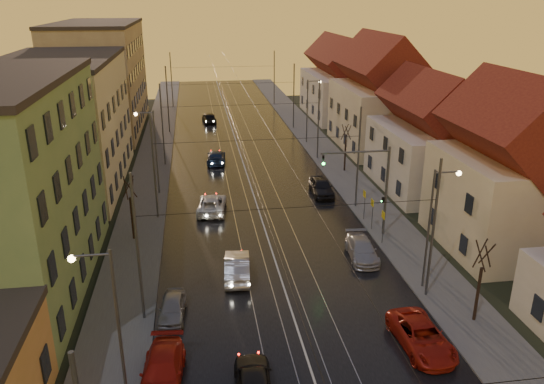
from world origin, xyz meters
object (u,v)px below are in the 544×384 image
driving_car_2 (212,204)px  driving_car_3 (216,157)px  parked_left_3 (172,307)px  driving_car_4 (209,118)px  driving_car_0 (254,382)px  street_lamp_3 (310,105)px  parked_right_0 (422,336)px  driving_car_1 (237,267)px  parked_right_2 (321,187)px  street_lamp_0 (110,316)px  traffic_light_mast (374,181)px  street_lamp_2 (152,144)px  street_lamp_1 (435,218)px  parked_left_2 (162,371)px  parked_right_1 (362,249)px

driving_car_2 → driving_car_3: 14.37m
parked_left_3 → driving_car_4: bearing=90.4°
driving_car_0 → street_lamp_3: bearing=-102.4°
driving_car_0 → parked_right_0: size_ratio=0.89×
driving_car_1 → driving_car_2: (-1.20, 11.66, -0.07)m
parked_left_3 → parked_right_2: (13.30, 18.50, 0.17)m
street_lamp_0 → traffic_light_mast: bearing=43.1°
driving_car_0 → driving_car_3: driving_car_0 is taller
street_lamp_2 → driving_car_1: size_ratio=1.71×
driving_car_4 → street_lamp_1: bearing=98.3°
street_lamp_0 → driving_car_4: street_lamp_0 is taller
driving_car_4 → parked_left_3: (-3.96, -50.37, -0.13)m
driving_car_1 → driving_car_3: size_ratio=0.96×
parked_left_2 → parked_left_3: parked_left_2 is taller
parked_right_1 → parked_right_2: 12.96m
street_lamp_0 → street_lamp_2: bearing=90.0°
driving_car_0 → driving_car_2: (-1.00, 22.96, -0.05)m
street_lamp_2 → parked_right_0: (15.30, -25.81, -4.19)m
driving_car_4 → traffic_light_mast: bearing=99.4°
street_lamp_2 → parked_right_1: size_ratio=1.75×
street_lamp_2 → driving_car_0: 29.06m
street_lamp_0 → driving_car_2: street_lamp_0 is taller
traffic_light_mast → driving_car_0: bearing=-124.4°
street_lamp_3 → parked_left_3: size_ratio=2.19×
street_lamp_0 → street_lamp_2: size_ratio=1.00×
street_lamp_1 → driving_car_3: 31.84m
driving_car_3 → driving_car_2: bearing=90.2°
driving_car_3 → parked_right_0: size_ratio=0.98×
driving_car_3 → driving_car_4: bearing=-85.5°
traffic_light_mast → driving_car_0: traffic_light_mast is taller
parked_right_0 → parked_right_1: bearing=87.2°
street_lamp_0 → parked_right_1: street_lamp_0 is taller
street_lamp_0 → driving_car_1: size_ratio=1.71×
traffic_light_mast → parked_right_2: (-1.66, 9.55, -3.81)m
street_lamp_1 → driving_car_1: street_lamp_1 is taller
driving_car_1 → driving_car_2: size_ratio=0.93×
street_lamp_1 → driving_car_2: street_lamp_1 is taller
parked_right_1 → parked_right_0: bearing=-85.1°
driving_car_3 → parked_right_2: size_ratio=1.04×
driving_car_3 → parked_right_1: 26.22m
parked_left_2 → parked_right_1: bearing=44.7°
street_lamp_2 → driving_car_3: 11.79m
parked_right_1 → street_lamp_2: bearing=139.7°
traffic_light_mast → parked_right_2: bearing=99.9°
street_lamp_2 → street_lamp_3: bearing=41.3°
driving_car_1 → parked_right_2: 17.05m
parked_left_3 → parked_right_0: size_ratio=0.73×
street_lamp_3 → driving_car_1: street_lamp_3 is taller
parked_left_3 → driving_car_0: bearing=-56.3°
driving_car_3 → parked_left_3: bearing=86.9°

